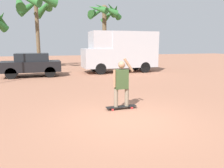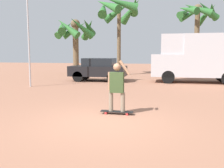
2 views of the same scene
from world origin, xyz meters
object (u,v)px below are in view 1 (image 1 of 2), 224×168
object	(u,v)px
skateboard	(121,107)
palm_tree_near_van	(105,15)
palm_tree_center_background	(36,3)
camper_van	(121,50)
person_skateboarder	(122,81)
parked_car_black	(31,64)

from	to	relation	value
skateboard	palm_tree_near_van	bearing A→B (deg)	75.90
skateboard	palm_tree_near_van	world-z (taller)	palm_tree_near_van
palm_tree_center_background	camper_van	bearing A→B (deg)	-36.22
palm_tree_center_background	skateboard	bearing A→B (deg)	-79.32
skateboard	person_skateboarder	bearing A→B (deg)	-180.00
skateboard	palm_tree_center_background	distance (m)	15.52
person_skateboarder	palm_tree_near_van	bearing A→B (deg)	75.90
camper_van	palm_tree_center_background	size ratio (longest dim) A/B	0.84
parked_car_black	palm_tree_center_background	bearing A→B (deg)	84.66
palm_tree_center_background	parked_car_black	bearing A→B (deg)	-95.34
person_skateboarder	palm_tree_near_van	world-z (taller)	palm_tree_near_van
skateboard	palm_tree_near_van	size ratio (longest dim) A/B	0.16
camper_van	palm_tree_center_background	world-z (taller)	palm_tree_center_background
palm_tree_center_background	palm_tree_near_van	bearing A→B (deg)	15.73
parked_car_black	palm_tree_near_van	world-z (taller)	palm_tree_near_van
person_skateboarder	parked_car_black	world-z (taller)	person_skateboarder
palm_tree_near_van	skateboard	bearing A→B (deg)	-104.10
skateboard	parked_car_black	world-z (taller)	parked_car_black
palm_tree_near_van	palm_tree_center_background	world-z (taller)	palm_tree_center_background
person_skateboarder	parked_car_black	distance (m)	9.64
person_skateboarder	palm_tree_center_background	bearing A→B (deg)	100.67
skateboard	camper_van	size ratio (longest dim) A/B	0.18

